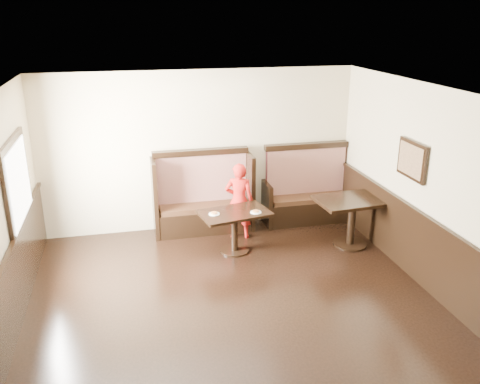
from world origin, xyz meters
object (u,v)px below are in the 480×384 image
object	(u,v)px
table_main	(234,221)
booth_main	(203,202)
booth_neighbor	(307,196)
child	(239,201)
table_neighbor	(352,211)

from	to	relation	value
table_main	booth_main	bearing A→B (deg)	97.87
booth_main	booth_neighbor	distance (m)	1.95
booth_main	child	xyz separation A→B (m)	(0.55, -0.46, 0.14)
table_main	table_neighbor	distance (m)	1.95
table_main	table_neighbor	xyz separation A→B (m)	(1.94, -0.21, 0.09)
booth_main	child	distance (m)	0.73
child	table_main	bearing A→B (deg)	87.85
booth_main	table_neighbor	world-z (taller)	booth_main
booth_neighbor	table_neighbor	distance (m)	1.26
booth_main	table_neighbor	xyz separation A→B (m)	(2.29, -1.21, 0.09)
booth_main	child	world-z (taller)	booth_main
booth_neighbor	child	size ratio (longest dim) A/B	1.24
table_neighbor	table_main	bearing A→B (deg)	169.17
booth_main	child	size ratio (longest dim) A/B	1.32
table_neighbor	child	world-z (taller)	child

